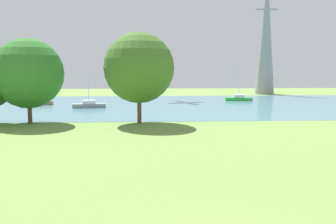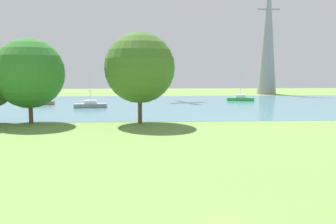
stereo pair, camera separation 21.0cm
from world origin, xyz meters
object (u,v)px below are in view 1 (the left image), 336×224
Objects in this scene: sailboat_green at (239,98)px; sailboat_brown at (37,102)px; sailboat_gray at (89,105)px; tree_east_far at (28,73)px; tree_east_near at (139,68)px; electricity_pylon at (266,33)px.

sailboat_brown is at bearing -170.19° from sailboat_green.
sailboat_gray is at bearing -156.58° from sailboat_green.
sailboat_gray is 0.58× the size of tree_east_far.
tree_east_near reaches higher than sailboat_brown.
sailboat_brown is 34.79m from sailboat_green.
tree_east_far is (5.29, -21.05, 4.74)m from sailboat_brown.
sailboat_brown is at bearing 104.12° from tree_east_far.
electricity_pylon reaches higher than tree_east_near.
electricity_pylon is at bearing 48.87° from tree_east_far.
sailboat_brown is 1.21× the size of sailboat_green.
sailboat_brown reaches higher than sailboat_gray.
sailboat_green is 33.17m from tree_east_near.
sailboat_gray is (9.01, -5.02, -0.03)m from sailboat_brown.
sailboat_brown is 53.07m from electricity_pylon.
sailboat_green is 39.88m from tree_east_far.
sailboat_green is 0.70× the size of tree_east_near.
tree_east_near is (-17.57, -27.63, 5.33)m from sailboat_green.
sailboat_gray is 19.13m from tree_east_near.
sailboat_gray is 48.55m from electricity_pylon.
electricity_pylon reaches higher than sailboat_brown.
sailboat_green is at bearing 57.54° from tree_east_near.
sailboat_brown is 22.22m from tree_east_far.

